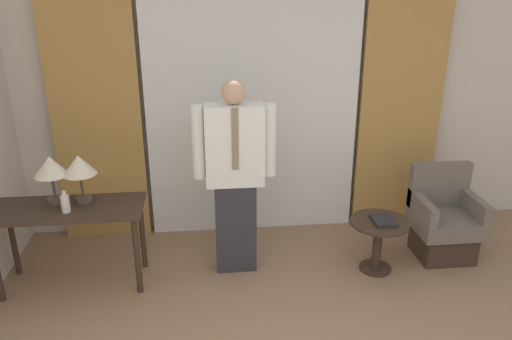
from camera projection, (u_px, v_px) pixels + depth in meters
wall_back at (252, 101)px, 5.01m from camera, size 10.00×0.06×2.70m
curtain_sheer_center at (253, 110)px, 4.92m from camera, size 2.09×0.06×2.58m
curtain_drape_left at (96, 114)px, 4.76m from camera, size 0.85×0.06×2.58m
curtain_drape_right at (401, 106)px, 5.07m from camera, size 0.85×0.06×2.58m
desk at (69, 219)px, 4.17m from camera, size 1.25×0.53×0.73m
table_lamp_left at (51, 168)px, 4.11m from camera, size 0.28×0.28×0.41m
table_lamp_right at (79, 167)px, 4.13m from camera, size 0.28×0.28×0.41m
bottle_near_edge at (65, 203)px, 4.02m from camera, size 0.07×0.07×0.18m
person at (235, 173)px, 4.29m from camera, size 0.72×0.23×1.74m
armchair at (443, 223)px, 4.73m from camera, size 0.58×0.54×0.87m
side_table at (378, 237)px, 4.47m from camera, size 0.52×0.52×0.49m
book at (383, 220)px, 4.40m from camera, size 0.19×0.24×0.03m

